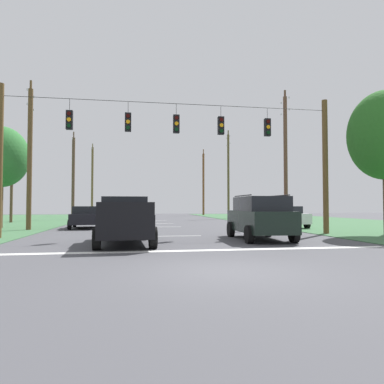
# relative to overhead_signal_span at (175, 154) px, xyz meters

# --- Properties ---
(ground_plane) EXTENTS (120.00, 120.00, 0.00)m
(ground_plane) POSITION_rel_overhead_signal_span_xyz_m (0.15, -9.95, -4.22)
(ground_plane) COLOR #47474C
(shoulder_grass_right) EXTENTS (16.00, 80.00, 0.03)m
(shoulder_grass_right) POSITION_rel_overhead_signal_span_xyz_m (15.72, 5.05, -4.21)
(shoulder_grass_right) COLOR #3B6640
(shoulder_grass_right) RESTS_ON ground
(stop_bar_stripe) EXTENTS (14.40, 0.45, 0.01)m
(stop_bar_stripe) POSITION_rel_overhead_signal_span_xyz_m (0.15, -5.95, -4.22)
(stop_bar_stripe) COLOR white
(stop_bar_stripe) RESTS_ON ground
(lane_dash_0) EXTENTS (2.50, 0.15, 0.01)m
(lane_dash_0) POSITION_rel_overhead_signal_span_xyz_m (0.15, 0.05, -4.22)
(lane_dash_0) COLOR white
(lane_dash_0) RESTS_ON ground
(lane_dash_1) EXTENTS (2.50, 0.15, 0.01)m
(lane_dash_1) POSITION_rel_overhead_signal_span_xyz_m (0.15, 7.98, -4.22)
(lane_dash_1) COLOR white
(lane_dash_1) RESTS_ON ground
(lane_dash_2) EXTENTS (2.50, 0.15, 0.01)m
(lane_dash_2) POSITION_rel_overhead_signal_span_xyz_m (0.15, 12.84, -4.22)
(lane_dash_2) COLOR white
(lane_dash_2) RESTS_ON ground
(lane_dash_3) EXTENTS (2.50, 0.15, 0.01)m
(lane_dash_3) POSITION_rel_overhead_signal_span_xyz_m (0.15, 19.12, -4.22)
(lane_dash_3) COLOR white
(lane_dash_3) RESTS_ON ground
(overhead_signal_span) EXTENTS (17.20, 0.31, 7.48)m
(overhead_signal_span) POSITION_rel_overhead_signal_span_xyz_m (0.00, 0.00, 0.00)
(overhead_signal_span) COLOR brown
(overhead_signal_span) RESTS_ON ground
(pickup_truck) EXTENTS (2.45, 5.47, 1.95)m
(pickup_truck) POSITION_rel_overhead_signal_span_xyz_m (-2.46, -3.26, -3.26)
(pickup_truck) COLOR black
(pickup_truck) RESTS_ON ground
(suv_black) EXTENTS (2.35, 4.87, 2.05)m
(suv_black) POSITION_rel_overhead_signal_span_xyz_m (3.70, -2.49, -3.16)
(suv_black) COLOR black
(suv_black) RESTS_ON ground
(distant_car_crossing_white) EXTENTS (2.07, 4.33, 1.52)m
(distant_car_crossing_white) POSITION_rel_overhead_signal_span_xyz_m (8.71, 5.93, -3.43)
(distant_car_crossing_white) COLOR silver
(distant_car_crossing_white) RESTS_ON ground
(distant_car_oncoming) EXTENTS (2.17, 4.38, 1.52)m
(distant_car_oncoming) POSITION_rel_overhead_signal_span_xyz_m (-5.35, 7.48, -3.43)
(distant_car_oncoming) COLOR black
(distant_car_oncoming) RESTS_ON ground
(utility_pole_mid_right) EXTENTS (0.29, 1.54, 10.39)m
(utility_pole_mid_right) POSITION_rel_overhead_signal_span_xyz_m (9.31, 7.17, 0.98)
(utility_pole_mid_right) COLOR brown
(utility_pole_mid_right) RESTS_ON ground
(utility_pole_far_right) EXTENTS (0.27, 1.62, 10.65)m
(utility_pole_far_right) POSITION_rel_overhead_signal_span_xyz_m (9.20, 23.30, 1.15)
(utility_pole_far_right) COLOR brown
(utility_pole_far_right) RESTS_ON ground
(utility_pole_near_left) EXTENTS (0.33, 1.94, 10.72)m
(utility_pole_near_left) POSITION_rel_overhead_signal_span_xyz_m (9.15, 38.48, 0.90)
(utility_pole_near_left) COLOR brown
(utility_pole_near_left) RESTS_ON ground
(utility_pole_far_left) EXTENTS (0.31, 1.61, 9.67)m
(utility_pole_far_left) POSITION_rel_overhead_signal_span_xyz_m (-8.68, 5.90, 0.57)
(utility_pole_far_left) COLOR brown
(utility_pole_far_left) RESTS_ON ground
(utility_pole_distant_right) EXTENTS (0.34, 1.79, 9.88)m
(utility_pole_distant_right) POSITION_rel_overhead_signal_span_xyz_m (-8.76, 23.41, 0.51)
(utility_pole_distant_right) COLOR brown
(utility_pole_distant_right) RESTS_ON ground
(utility_pole_distant_left) EXTENTS (0.33, 1.65, 11.21)m
(utility_pole_distant_left) POSITION_rel_overhead_signal_span_xyz_m (-8.37, 38.96, 1.21)
(utility_pole_distant_left) COLOR brown
(utility_pole_distant_left) RESTS_ON ground
(tree_roadside_right) EXTENTS (3.20, 3.20, 7.93)m
(tree_roadside_right) POSITION_rel_overhead_signal_span_xyz_m (-13.07, 16.54, 1.78)
(tree_roadside_right) COLOR brown
(tree_roadside_right) RESTS_ON ground
(tree_roadside_left) EXTENTS (3.65, 3.65, 7.02)m
(tree_roadside_left) POSITION_rel_overhead_signal_span_xyz_m (-11.07, 7.91, 0.68)
(tree_roadside_left) COLOR brown
(tree_roadside_left) RESTS_ON ground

